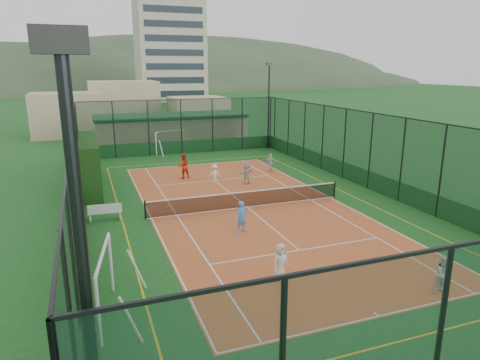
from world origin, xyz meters
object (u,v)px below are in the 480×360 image
Objects in this scene: clubhouse at (171,130)px; child_far_right at (271,163)px; child_near_right at (444,275)px; child_near_left at (280,262)px; floodlight_sw at (92,355)px; white_bench at (105,212)px; futsal_goal_near at (105,285)px; apartment_tower at (169,35)px; floodlight_ne at (269,107)px; child_near_mid at (242,217)px; child_far_left at (215,174)px; coach at (183,166)px; child_far_back at (246,173)px; futsal_goal_far at (170,142)px.

clubhouse is 15.35m from child_far_right.
child_near_left is at bearing 151.37° from child_near_right.
child_near_right is at bearing 108.80° from child_far_right.
floodlight_sw is 17.57m from white_bench.
futsal_goal_near is 6.33m from child_near_left.
floodlight_ne is at bearing -92.98° from apartment_tower.
white_bench is 10.81m from child_near_left.
child_near_left is at bearing 91.19° from child_far_right.
apartment_tower reaches higher than floodlight_sw.
apartment_tower reaches higher than child_near_mid.
child_near_right is at bearing 99.62° from child_far_left.
child_far_back is at bearing 134.22° from coach.
child_near_right is 0.94× the size of child_far_back.
futsal_goal_near reaches higher than coach.
white_bench is 9.32m from coach.
child_near_right is 18.93m from child_far_right.
futsal_goal_near is 8.52m from child_near_mid.
clubhouse is 22.84m from white_bench.
child_far_right is at bearing 170.21° from coach.
futsal_goal_near reaches higher than child_far_right.
clubhouse is 10.75× the size of child_near_right.
apartment_tower reaches higher than futsal_goal_far.
child_far_left is (1.71, 14.22, -0.05)m from child_near_left.
apartment_tower reaches higher than child_near_left.
child_far_right reaches higher than child_near_left.
white_bench is at bearing 32.96° from child_far_left.
clubhouse is (-8.60, 5.40, -2.55)m from floodlight_ne.
clubhouse is 25.52m from child_near_mid.
futsal_goal_far is 13.09m from child_far_back.
child_far_right is (13.03, 16.24, -0.36)m from futsal_goal_near.
apartment_tower is (20.60, 98.60, 10.88)m from floodlight_sw.
futsal_goal_far is (7.28, 26.39, -0.05)m from futsal_goal_near.
futsal_goal_near is 2.34× the size of child_far_right.
clubhouse is at bearing 96.78° from child_near_right.
floodlight_ne is 66.39m from apartment_tower.
clubhouse is 10.07× the size of child_far_back.
coach reaches higher than child_near_left.
futsal_goal_far is at bearing -102.40° from coach.
child_near_mid is at bearing 67.04° from child_near_left.
floodlight_sw is 25.50m from coach.
apartment_tower reaches higher than coach.
floodlight_sw is 6.17× the size of child_far_left.
futsal_goal_near is (0.36, 7.80, -3.03)m from floodlight_sw.
child_far_back is at bearing -101.18° from futsal_goal_far.
floodlight_ne reaches higher than child_near_mid.
child_far_back reaches higher than child_far_right.
apartment_tower is 67.17m from futsal_goal_far.
floodlight_sw reaches higher than clubhouse.
floodlight_sw reaches higher than child_far_left.
coach is (5.86, 7.24, 0.44)m from white_bench.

